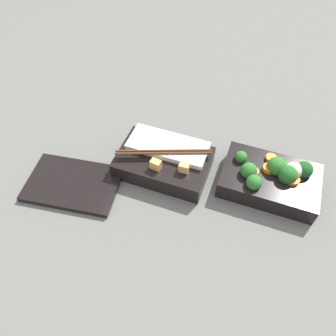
% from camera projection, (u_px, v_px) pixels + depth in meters
% --- Properties ---
extents(ground_plane, '(3.00, 3.00, 0.00)m').
position_uv_depth(ground_plane, '(217.00, 178.00, 0.70)').
color(ground_plane, slate).
extents(bento_tray_vegetable, '(0.19, 0.13, 0.07)m').
position_uv_depth(bento_tray_vegetable, '(271.00, 178.00, 0.67)').
color(bento_tray_vegetable, black).
rests_on(bento_tray_vegetable, ground_plane).
extents(bento_tray_rice, '(0.19, 0.13, 0.06)m').
position_uv_depth(bento_tray_rice, '(164.00, 161.00, 0.70)').
color(bento_tray_rice, black).
rests_on(bento_tray_rice, ground_plane).
extents(bento_lid, '(0.21, 0.15, 0.01)m').
position_uv_depth(bento_lid, '(73.00, 184.00, 0.69)').
color(bento_lid, black).
rests_on(bento_lid, ground_plane).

